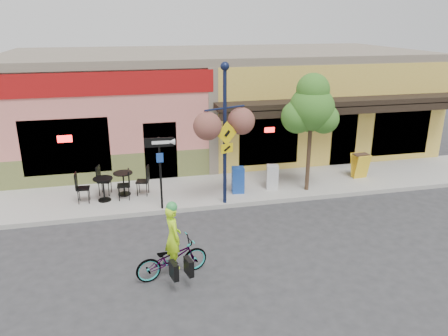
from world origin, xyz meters
name	(u,v)px	position (x,y,z in m)	size (l,w,h in m)	color
ground	(266,211)	(0.00, 0.00, 0.00)	(90.00, 90.00, 0.00)	#2D2D30
sidewalk	(249,187)	(0.00, 2.00, 0.07)	(24.00, 3.00, 0.15)	#9E9B93
curb	(261,202)	(0.00, 0.55, 0.07)	(24.00, 0.12, 0.15)	#A8A59E
building	(217,101)	(0.00, 7.50, 2.25)	(18.20, 8.20, 4.50)	#DD796D
bicycle	(172,258)	(-3.36, -3.02, 0.46)	(0.62, 1.77, 0.93)	maroon
cyclist_rider	(173,246)	(-3.31, -3.02, 0.78)	(0.57, 0.38, 1.57)	#C0FF1A
lamp_post	(225,136)	(-1.21, 0.65, 2.41)	(1.44, 0.58, 4.53)	#131C3C
one_way_sign	(161,174)	(-3.25, 0.65, 1.32)	(0.90, 0.19, 2.34)	black
cafe_set_left	(123,180)	(-4.40, 2.10, 0.67)	(1.73, 0.86, 1.04)	black
cafe_set_right	(103,186)	(-5.06, 1.71, 0.66)	(1.72, 0.86, 1.03)	black
newspaper_box_blue	(238,180)	(-0.56, 1.41, 0.60)	(0.41, 0.36, 0.91)	#1A44A0
newspaper_box_grey	(272,177)	(0.72, 1.51, 0.58)	(0.40, 0.36, 0.85)	silver
street_tree	(310,133)	(1.87, 1.11, 2.20)	(1.60, 1.60, 4.11)	#3D7A26
sandwich_board	(363,167)	(4.31, 1.65, 0.62)	(0.56, 0.41, 0.93)	yellow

